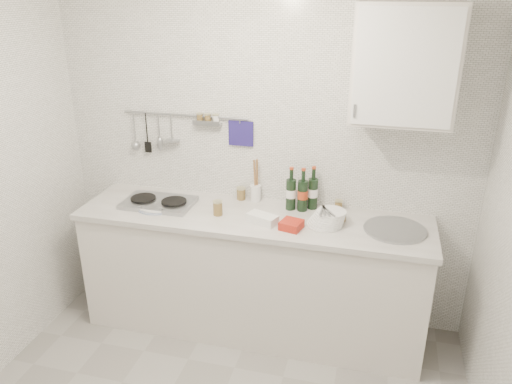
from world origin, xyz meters
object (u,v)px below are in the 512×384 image
at_px(plate_stack_hob, 159,204).
at_px(plate_stack_sink, 328,218).
at_px(wall_cabinet, 405,64).
at_px(utensil_crock, 256,191).
at_px(wine_bottles, 302,189).

relative_size(plate_stack_hob, plate_stack_sink, 1.29).
xyz_separation_m(wall_cabinet, utensil_crock, (-0.94, 0.13, -0.95)).
bearing_deg(wall_cabinet, plate_stack_hob, -174.80).
bearing_deg(plate_stack_hob, utensil_crock, 23.02).
height_order(wall_cabinet, wine_bottles, wall_cabinet).
bearing_deg(plate_stack_sink, utensil_crock, 153.90).
bearing_deg(utensil_crock, wall_cabinet, -7.86).
relative_size(plate_stack_sink, utensil_crock, 0.78).
relative_size(plate_stack_hob, utensil_crock, 1.01).
height_order(plate_stack_hob, wine_bottles, wine_bottles).
xyz_separation_m(wine_bottles, utensil_crock, (-0.35, 0.07, -0.08)).
bearing_deg(utensil_crock, plate_stack_hob, -156.98).
bearing_deg(plate_stack_hob, wall_cabinet, 5.20).
distance_m(wall_cabinet, utensil_crock, 1.35).
xyz_separation_m(plate_stack_hob, wine_bottles, (1.00, 0.21, 0.14)).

